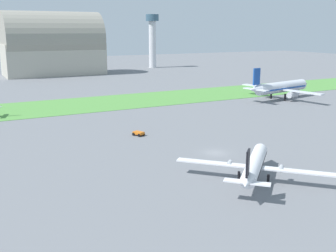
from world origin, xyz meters
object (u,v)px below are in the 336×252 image
at_px(airplane_parked_jet_far, 280,87).
at_px(control_tower, 152,36).
at_px(baggage_cart_near_gate, 139,133).
at_px(airplane_foreground_turboprop, 254,165).

height_order(airplane_parked_jet_far, control_tower, control_tower).
bearing_deg(baggage_cart_near_gate, control_tower, -51.26).
xyz_separation_m(airplane_foreground_turboprop, control_tower, (74.01, 188.54, 16.68)).
distance_m(airplane_foreground_turboprop, baggage_cart_near_gate, 35.28).
bearing_deg(airplane_foreground_turboprop, baggage_cart_near_gate, 53.22).
relative_size(airplane_foreground_turboprop, baggage_cart_near_gate, 6.66).
distance_m(airplane_foreground_turboprop, control_tower, 203.23).
bearing_deg(control_tower, airplane_foreground_turboprop, -111.43).
bearing_deg(airplane_parked_jet_far, control_tower, 72.84).
xyz_separation_m(airplane_parked_jet_far, control_tower, (15.08, 130.63, 15.34)).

